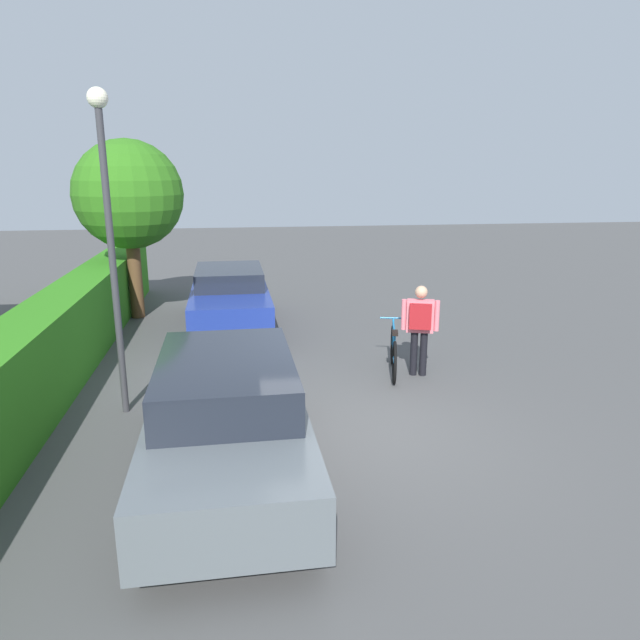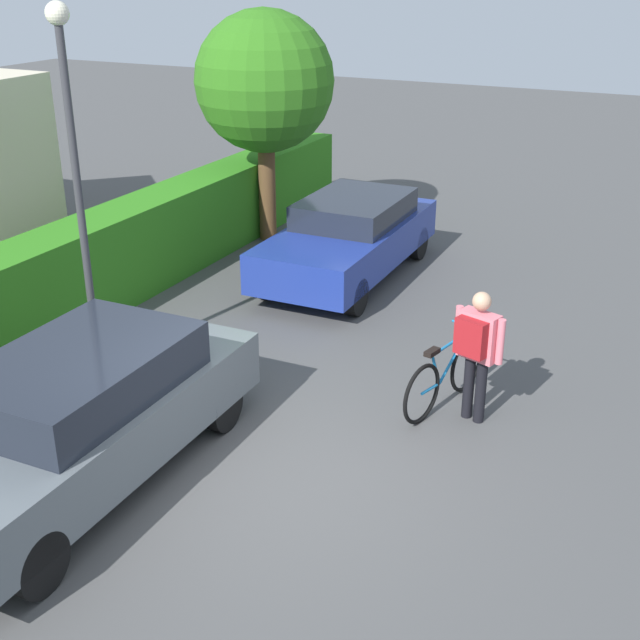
{
  "view_description": "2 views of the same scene",
  "coord_description": "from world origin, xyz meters",
  "px_view_note": "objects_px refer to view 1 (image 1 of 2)",
  "views": [
    {
      "loc": [
        -7.25,
        1.55,
        3.6
      ],
      "look_at": [
        2.15,
        0.16,
        1.11
      ],
      "focal_mm": 32.36,
      "sensor_mm": 36.0,
      "label": 1
    },
    {
      "loc": [
        -6.49,
        -3.83,
        5.12
      ],
      "look_at": [
        1.71,
        0.17,
        1.15
      ],
      "focal_mm": 46.99,
      "sensor_mm": 36.0,
      "label": 2
    }
  ],
  "objects_px": {
    "bicycle": "(394,352)",
    "tree_kerbside": "(129,196)",
    "street_lamp": "(108,215)",
    "parked_car_near": "(228,415)",
    "parked_car_far": "(230,297)",
    "person_rider": "(420,322)"
  },
  "relations": [
    {
      "from": "parked_car_far",
      "to": "person_rider",
      "type": "height_order",
      "value": "person_rider"
    },
    {
      "from": "tree_kerbside",
      "to": "bicycle",
      "type": "bearing_deg",
      "value": -133.22
    },
    {
      "from": "bicycle",
      "to": "tree_kerbside",
      "type": "relative_size",
      "value": 0.41
    },
    {
      "from": "street_lamp",
      "to": "tree_kerbside",
      "type": "distance_m",
      "value": 6.03
    },
    {
      "from": "bicycle",
      "to": "tree_kerbside",
      "type": "xyz_separation_m",
      "value": [
        4.92,
        5.23,
        2.58
      ]
    },
    {
      "from": "tree_kerbside",
      "to": "street_lamp",
      "type": "bearing_deg",
      "value": -173.17
    },
    {
      "from": "parked_car_near",
      "to": "street_lamp",
      "type": "distance_m",
      "value": 3.44
    },
    {
      "from": "parked_car_far",
      "to": "street_lamp",
      "type": "xyz_separation_m",
      "value": [
        -4.73,
        1.59,
        2.25
      ]
    },
    {
      "from": "bicycle",
      "to": "street_lamp",
      "type": "height_order",
      "value": "street_lamp"
    },
    {
      "from": "parked_car_far",
      "to": "person_rider",
      "type": "distance_m",
      "value": 5.1
    },
    {
      "from": "bicycle",
      "to": "parked_car_near",
      "type": "bearing_deg",
      "value": 137.41
    },
    {
      "from": "parked_car_far",
      "to": "street_lamp",
      "type": "bearing_deg",
      "value": 161.46
    },
    {
      "from": "parked_car_near",
      "to": "street_lamp",
      "type": "bearing_deg",
      "value": 36.92
    },
    {
      "from": "parked_car_far",
      "to": "bicycle",
      "type": "relative_size",
      "value": 2.46
    },
    {
      "from": "parked_car_far",
      "to": "tree_kerbside",
      "type": "height_order",
      "value": "tree_kerbside"
    },
    {
      "from": "parked_car_near",
      "to": "street_lamp",
      "type": "height_order",
      "value": "street_lamp"
    },
    {
      "from": "bicycle",
      "to": "street_lamp",
      "type": "xyz_separation_m",
      "value": [
        -1.07,
        4.51,
        2.57
      ]
    },
    {
      "from": "parked_car_near",
      "to": "tree_kerbside",
      "type": "relative_size",
      "value": 1.05
    },
    {
      "from": "bicycle",
      "to": "person_rider",
      "type": "bearing_deg",
      "value": -115.46
    },
    {
      "from": "parked_car_near",
      "to": "street_lamp",
      "type": "relative_size",
      "value": 0.97
    },
    {
      "from": "person_rider",
      "to": "street_lamp",
      "type": "relative_size",
      "value": 0.35
    },
    {
      "from": "street_lamp",
      "to": "parked_car_near",
      "type": "bearing_deg",
      "value": -143.08
    }
  ]
}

